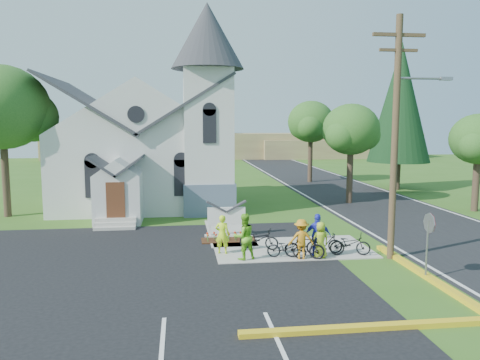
{
  "coord_description": "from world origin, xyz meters",
  "views": [
    {
      "loc": [
        -3.47,
        -19.77,
        5.7
      ],
      "look_at": [
        -0.28,
        5.0,
        2.64
      ],
      "focal_mm": 35.0,
      "sensor_mm": 36.0,
      "label": 1
    }
  ],
  "objects": [
    {
      "name": "parking_lot",
      "position": [
        -7.0,
        -2.0,
        0.01
      ],
      "size": [
        20.0,
        16.0,
        0.02
      ],
      "primitive_type": "cube",
      "color": "black",
      "rests_on": "ground"
    },
    {
      "name": "cyclist_4",
      "position": [
        2.32,
        -1.2,
        0.82
      ],
      "size": [
        0.85,
        0.65,
        1.55
      ],
      "primitive_type": "imported",
      "rotation": [
        0.0,
        0.0,
        3.36
      ],
      "color": "#A3C124",
      "rests_on": "sidewalk"
    },
    {
      "name": "tree_road_near",
      "position": [
        8.5,
        12.0,
        5.21
      ],
      "size": [
        4.0,
        4.0,
        7.05
      ],
      "color": "#34251C",
      "rests_on": "ground"
    },
    {
      "name": "conifer",
      "position": [
        15.0,
        18.0,
        7.39
      ],
      "size": [
        5.2,
        5.2,
        12.4
      ],
      "color": "#34251C",
      "rests_on": "ground"
    },
    {
      "name": "bike_3",
      "position": [
        2.67,
        -0.83,
        0.54
      ],
      "size": [
        1.7,
        0.73,
        0.99
      ],
      "primitive_type": "imported",
      "rotation": [
        0.0,
        0.0,
        1.4
      ],
      "color": "black",
      "rests_on": "sidewalk"
    },
    {
      "name": "cyclist_0",
      "position": [
        -1.7,
        0.01,
        0.9
      ],
      "size": [
        0.71,
        0.56,
        1.7
      ],
      "primitive_type": "imported",
      "rotation": [
        0.0,
        0.0,
        2.87
      ],
      "color": "#CBF81D",
      "rests_on": "sidewalk"
    },
    {
      "name": "church_sign",
      "position": [
        -1.2,
        3.2,
        1.03
      ],
      "size": [
        2.2,
        0.4,
        1.7
      ],
      "color": "#ACA79B",
      "rests_on": "ground"
    },
    {
      "name": "church",
      "position": [
        -5.48,
        12.48,
        5.25
      ],
      "size": [
        12.35,
        12.0,
        13.0
      ],
      "color": "silver",
      "rests_on": "ground"
    },
    {
      "name": "road",
      "position": [
        10.0,
        15.0,
        0.01
      ],
      "size": [
        8.0,
        90.0,
        0.02
      ],
      "primitive_type": "cube",
      "color": "black",
      "rests_on": "ground"
    },
    {
      "name": "ground",
      "position": [
        0.0,
        0.0,
        0.0
      ],
      "size": [
        120.0,
        120.0,
        0.0
      ],
      "primitive_type": "plane",
      "color": "#355F1B",
      "rests_on": "ground"
    },
    {
      "name": "cyclist_3",
      "position": [
        1.5,
        -1.2,
        0.89
      ],
      "size": [
        1.15,
        0.75,
        1.67
      ],
      "primitive_type": "imported",
      "rotation": [
        0.0,
        0.0,
        3.02
      ],
      "color": "orange",
      "rests_on": "sidewalk"
    },
    {
      "name": "flower_bed",
      "position": [
        -1.2,
        2.3,
        0.04
      ],
      "size": [
        2.6,
        1.1,
        0.07
      ],
      "primitive_type": "cube",
      "color": "#38220F",
      "rests_on": "ground"
    },
    {
      "name": "tree_road_far",
      "position": [
        15.5,
        8.0,
        4.63
      ],
      "size": [
        3.6,
        3.6,
        6.3
      ],
      "color": "#34251C",
      "rests_on": "ground"
    },
    {
      "name": "bike_2",
      "position": [
        0.92,
        -1.04,
        0.48
      ],
      "size": [
        1.75,
        1.1,
        0.87
      ],
      "primitive_type": "imported",
      "rotation": [
        0.0,
        0.0,
        1.23
      ],
      "color": "black",
      "rests_on": "sidewalk"
    },
    {
      "name": "bike_4",
      "position": [
        3.73,
        -0.82,
        0.52
      ],
      "size": [
        1.9,
        1.28,
        0.94
      ],
      "primitive_type": "imported",
      "rotation": [
        0.0,
        0.0,
        1.17
      ],
      "color": "black",
      "rests_on": "sidewalk"
    },
    {
      "name": "bike_1",
      "position": [
        1.64,
        -1.2,
        0.56
      ],
      "size": [
        1.75,
        1.08,
        1.02
      ],
      "primitive_type": "imported",
      "rotation": [
        0.0,
        0.0,
        1.19
      ],
      "color": "black",
      "rests_on": "sidewalk"
    },
    {
      "name": "distant_hills",
      "position": [
        3.36,
        56.33,
        2.17
      ],
      "size": [
        61.0,
        10.0,
        5.6
      ],
      "color": "olive",
      "rests_on": "ground"
    },
    {
      "name": "tree_lot_corner",
      "position": [
        -14.0,
        10.0,
        6.6
      ],
      "size": [
        5.6,
        5.6,
        9.15
      ],
      "color": "#34251C",
      "rests_on": "ground"
    },
    {
      "name": "cyclist_1",
      "position": [
        -0.89,
        -0.98,
        1.02
      ],
      "size": [
        1.12,
        0.98,
        1.93
      ],
      "primitive_type": "imported",
      "rotation": [
        0.0,
        0.0,
        3.45
      ],
      "color": "#71C725",
      "rests_on": "sidewalk"
    },
    {
      "name": "stop_sign",
      "position": [
        5.43,
        -4.2,
        1.78
      ],
      "size": [
        0.11,
        0.76,
        2.48
      ],
      "color": "gray",
      "rests_on": "ground"
    },
    {
      "name": "bike_0",
      "position": [
        -0.01,
        0.5,
        0.52
      ],
      "size": [
        1.9,
        1.28,
        0.94
      ],
      "primitive_type": "imported",
      "rotation": [
        0.0,
        0.0,
        1.17
      ],
      "color": "black",
      "rests_on": "sidewalk"
    },
    {
      "name": "utility_pole",
      "position": [
        5.36,
        -1.5,
        5.4
      ],
      "size": [
        3.45,
        0.28,
        10.0
      ],
      "color": "#433021",
      "rests_on": "ground"
    },
    {
      "name": "cyclist_2",
      "position": [
        2.24,
        -1.09,
        0.98
      ],
      "size": [
        1.17,
        0.7,
        1.86
      ],
      "primitive_type": "imported",
      "rotation": [
        0.0,
        0.0,
        2.9
      ],
      "color": "#2A32D3",
      "rests_on": "sidewalk"
    },
    {
      "name": "tree_road_mid",
      "position": [
        9.0,
        24.0,
        5.78
      ],
      "size": [
        4.4,
        4.4,
        7.8
      ],
      "color": "#34251C",
      "rests_on": "ground"
    },
    {
      "name": "sidewalk",
      "position": [
        1.5,
        0.5,
        0.03
      ],
      "size": [
        7.0,
        4.0,
        0.05
      ],
      "primitive_type": "cube",
      "color": "#ACA79B",
      "rests_on": "ground"
    }
  ]
}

